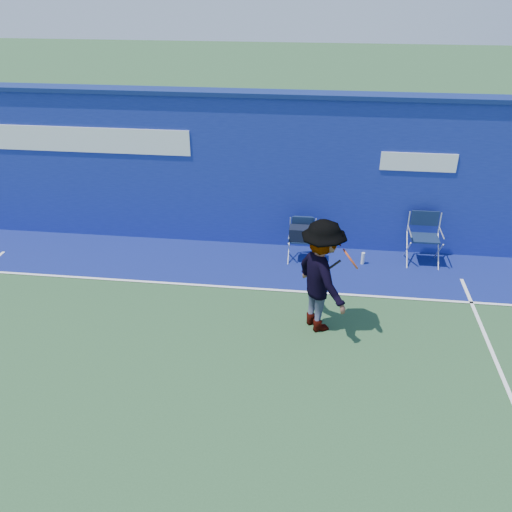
# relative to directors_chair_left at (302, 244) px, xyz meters

# --- Properties ---
(ground) EXTENTS (80.00, 80.00, 0.00)m
(ground) POSITION_rel_directors_chair_left_xyz_m (-1.51, -4.42, -0.36)
(ground) COLOR #284C2A
(ground) RESTS_ON ground
(stadium_wall) EXTENTS (24.00, 0.50, 3.08)m
(stadium_wall) POSITION_rel_directors_chair_left_xyz_m (-1.52, 0.78, 1.19)
(stadium_wall) COLOR navy
(stadium_wall) RESTS_ON ground
(out_of_bounds_strip) EXTENTS (24.00, 1.80, 0.01)m
(out_of_bounds_strip) POSITION_rel_directors_chair_left_xyz_m (-1.51, -0.32, -0.35)
(out_of_bounds_strip) COLOR navy
(out_of_bounds_strip) RESTS_ON ground
(court_lines) EXTENTS (24.00, 12.00, 0.01)m
(court_lines) POSITION_rel_directors_chair_left_xyz_m (-1.51, -3.82, -0.34)
(court_lines) COLOR white
(court_lines) RESTS_ON out_of_bounds_strip
(directors_chair_left) EXTENTS (0.50, 0.46, 0.84)m
(directors_chair_left) POSITION_rel_directors_chair_left_xyz_m (0.00, 0.00, 0.00)
(directors_chair_left) COLOR silver
(directors_chair_left) RESTS_ON ground
(directors_chair_right) EXTENTS (0.59, 0.53, 0.99)m
(directors_chair_right) POSITION_rel_directors_chair_left_xyz_m (2.33, 0.18, -0.05)
(directors_chair_right) COLOR silver
(directors_chair_right) RESTS_ON ground
(water_bottle) EXTENTS (0.07, 0.07, 0.24)m
(water_bottle) POSITION_rel_directors_chair_left_xyz_m (1.19, -0.03, -0.23)
(water_bottle) COLOR silver
(water_bottle) RESTS_ON ground
(tennis_player) EXTENTS (1.21, 1.38, 1.85)m
(tennis_player) POSITION_rel_directors_chair_left_xyz_m (0.39, -2.21, 0.57)
(tennis_player) COLOR #EA4738
(tennis_player) RESTS_ON ground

